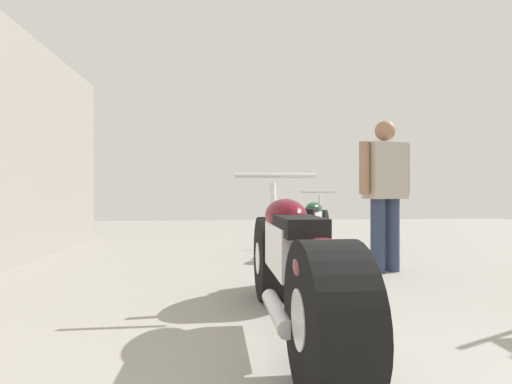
{
  "coord_description": "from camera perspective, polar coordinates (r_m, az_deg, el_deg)",
  "views": [
    {
      "loc": [
        -0.74,
        -0.09,
        0.83
      ],
      "look_at": [
        -0.42,
        3.43,
        0.84
      ],
      "focal_mm": 27.11,
      "sensor_mm": 36.0,
      "label": 1
    }
  ],
  "objects": [
    {
      "name": "ground_plane",
      "position": [
        3.61,
        6.98,
        -13.37
      ],
      "size": [
        16.08,
        16.08,
        0.0
      ],
      "primitive_type": "plane",
      "color": "gray"
    },
    {
      "name": "motorcycle_maroon_cruiser",
      "position": [
        2.3,
        5.54,
        -10.88
      ],
      "size": [
        0.62,
        2.1,
        0.98
      ],
      "color": "black",
      "rests_on": "ground_plane"
    },
    {
      "name": "motorcycle_black_naked",
      "position": [
        5.49,
        8.1,
        -5.12
      ],
      "size": [
        0.96,
        1.75,
        0.85
      ],
      "color": "black",
      "rests_on": "ground_plane"
    },
    {
      "name": "mechanic_in_blue",
      "position": [
        4.26,
        18.51,
        0.8
      ],
      "size": [
        0.63,
        0.34,
        1.58
      ],
      "color": "#2D3851",
      "rests_on": "ground_plane"
    }
  ]
}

